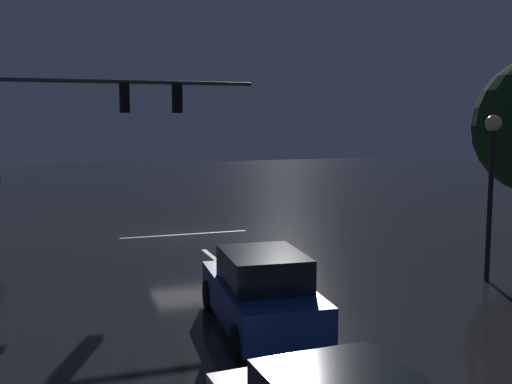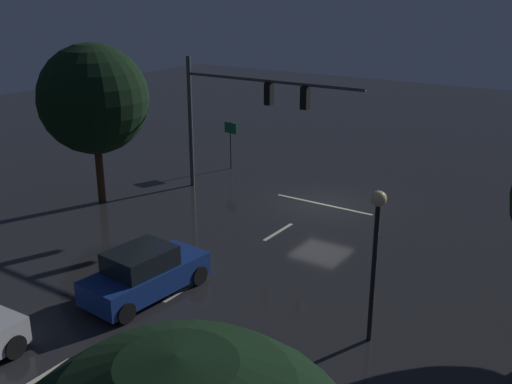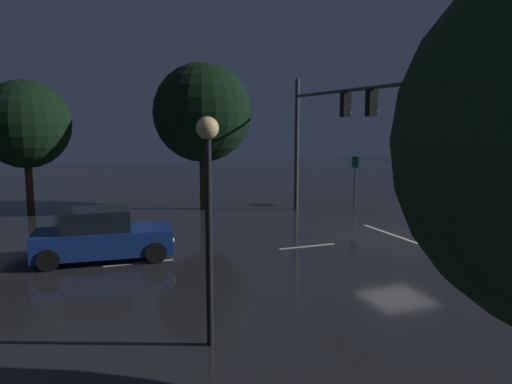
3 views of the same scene
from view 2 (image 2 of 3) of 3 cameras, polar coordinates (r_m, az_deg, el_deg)
ground_plane at (r=28.27m, az=6.43°, el=-1.22°), size 80.00×80.00×0.00m
traffic_signal_assembly at (r=28.09m, az=-1.49°, el=8.40°), size 9.43×0.47×6.60m
lane_dash_far at (r=25.01m, az=2.15°, el=-3.84°), size 0.16×2.20×0.01m
lane_dash_mid at (r=20.63m, az=-6.78°, el=-9.18°), size 0.16×2.20×0.01m
lane_dash_near at (r=17.26m, az=-20.32°, el=-16.53°), size 0.16×2.20×0.01m
stop_bar at (r=28.31m, az=6.47°, el=-1.18°), size 5.00×0.16×0.01m
car_approaching at (r=20.09m, az=-10.60°, el=-7.67°), size 2.22×4.48×1.70m
street_lamp_left_kerb at (r=16.61m, az=11.43°, el=-4.26°), size 0.44×0.44×4.58m
route_sign at (r=33.28m, az=-2.44°, el=5.48°), size 0.90×0.20×2.70m
tree_right_far at (r=28.17m, az=-15.32°, el=8.59°), size 5.01×5.01×7.46m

